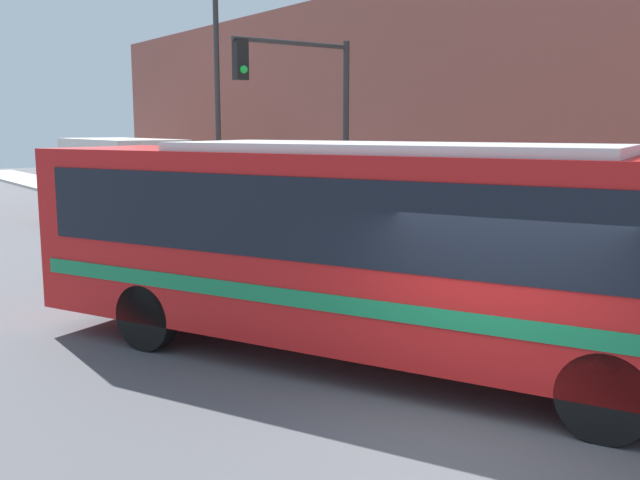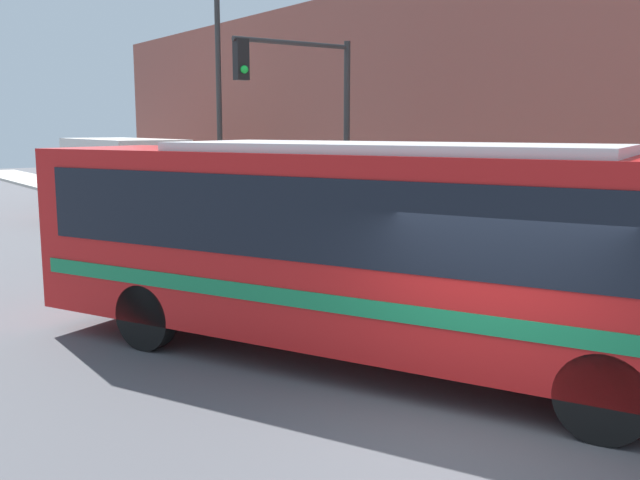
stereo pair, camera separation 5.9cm
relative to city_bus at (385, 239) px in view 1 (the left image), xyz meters
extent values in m
plane|color=#515156|center=(-0.87, -2.47, -1.92)|extent=(120.00, 120.00, 0.00)
cube|color=#B7B2A8|center=(5.12, 17.53, -1.84)|extent=(2.99, 70.00, 0.16)
cube|color=brown|center=(9.62, 12.42, 1.80)|extent=(6.00, 27.78, 7.45)
cube|color=red|center=(0.00, 0.00, -0.11)|extent=(7.17, 11.73, 2.72)
cube|color=black|center=(0.00, 0.00, 0.38)|extent=(6.82, 10.90, 1.14)
cube|color=#197F4C|center=(0.00, 0.00, -0.71)|extent=(7.01, 11.32, 0.24)
cube|color=silver|center=(0.00, 0.00, 1.30)|extent=(4.79, 6.84, 0.16)
cylinder|color=black|center=(-0.49, 3.78, -1.39)|extent=(0.70, 1.09, 1.07)
cylinder|color=black|center=(-2.53, 2.85, -1.39)|extent=(0.70, 1.09, 1.07)
cylinder|color=black|center=(2.36, -2.48, -1.39)|extent=(0.70, 1.09, 1.07)
cylinder|color=black|center=(0.32, -3.41, -1.39)|extent=(0.70, 1.09, 1.07)
cube|color=silver|center=(1.82, 15.41, -0.13)|extent=(2.35, 5.90, 2.69)
cube|color=#B21919|center=(1.82, 19.51, -0.52)|extent=(2.23, 2.30, 1.91)
cylinder|color=black|center=(0.79, 19.10, -1.47)|extent=(0.25, 0.90, 0.90)
cylinder|color=black|center=(0.79, 14.31, -1.47)|extent=(0.25, 0.90, 0.90)
cylinder|color=gold|center=(4.23, 1.45, -1.51)|extent=(0.23, 0.23, 0.50)
sphere|color=gold|center=(4.23, 1.45, -1.19)|extent=(0.22, 0.22, 0.22)
cylinder|color=gold|center=(4.23, 1.33, -1.49)|extent=(0.10, 0.14, 0.10)
cylinder|color=#2D2D2D|center=(4.38, 6.55, 0.97)|extent=(0.16, 0.16, 5.46)
cylinder|color=#2D2D2D|center=(2.78, 6.55, 3.55)|extent=(3.20, 0.11, 0.11)
cube|color=black|center=(1.38, 6.55, 3.10)|extent=(0.30, 0.24, 0.90)
sphere|color=#19D83F|center=(1.38, 6.41, 2.87)|extent=(0.18, 0.18, 0.18)
cylinder|color=#2D2D2D|center=(4.23, 8.01, -1.27)|extent=(0.06, 0.06, 0.99)
cylinder|color=#4C4C51|center=(4.23, 8.01, -0.66)|extent=(0.14, 0.14, 0.22)
cylinder|color=#2D2D2D|center=(4.48, 13.53, 2.48)|extent=(0.18, 0.18, 8.49)
cylinder|color=#23283D|center=(5.51, 5.03, -1.38)|extent=(0.28, 0.28, 0.76)
cylinder|color=#B22D33|center=(5.51, 5.03, -0.69)|extent=(0.34, 0.34, 0.63)
sphere|color=tan|center=(5.51, 5.03, -0.27)|extent=(0.21, 0.21, 0.21)
camera|label=1|loc=(-6.76, -7.71, 1.62)|focal=40.00mm
camera|label=2|loc=(-6.72, -7.74, 1.62)|focal=40.00mm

